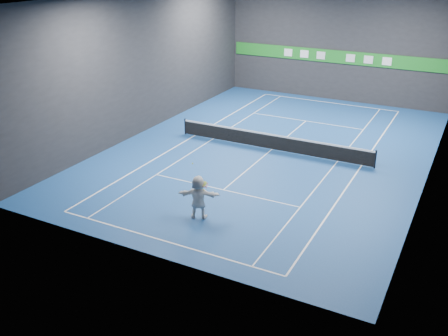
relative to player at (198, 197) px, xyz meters
The scene contains 19 objects.
ground 9.52m from the player, 92.04° to the left, with size 26.00×26.00×0.00m, color navy.
wall_back 22.73m from the player, 90.86° to the left, with size 18.00×0.10×9.00m, color #232326.
wall_front 4.97m from the player, 95.44° to the right, with size 18.00×0.10×9.00m, color #232326.
wall_left 13.74m from the player, 134.62° to the left, with size 0.10×26.00×9.00m, color #232326.
wall_right 13.29m from the player, 47.53° to the left, with size 0.10×26.00×9.00m, color #232326.
baseline_near 2.66m from the player, 97.91° to the right, with size 10.98×0.08×0.01m, color white.
baseline_far 21.38m from the player, 90.90° to the left, with size 10.98×0.08×0.01m, color white.
sideline_doubles_left 11.16m from the player, 121.63° to the left, with size 0.08×23.78×0.01m, color white.
sideline_doubles_right 10.82m from the player, 61.43° to the left, with size 0.08×23.78×0.01m, color white.
sideline_singles_left 10.51m from the player, 115.17° to the left, with size 0.06×23.78×0.01m, color white.
sideline_singles_right 10.24m from the player, 68.26° to the left, with size 0.06×23.78×0.01m, color white.
service_line_near 3.25m from the player, 96.28° to the left, with size 8.23×0.06×0.01m, color white.
service_line_far 15.90m from the player, 91.22° to the left, with size 8.23×0.06×0.01m, color white.
center_service_line 9.52m from the player, 92.04° to the left, with size 0.06×12.80×0.01m, color white.
player is the anchor object (origin of this frame).
tennis_ball 1.59m from the player, behind, with size 0.06×0.06×0.06m, color yellow.
tennis_net 9.48m from the player, 92.04° to the left, with size 12.50×0.10×1.07m.
sponsor_banner 22.54m from the player, 90.86° to the left, with size 17.64×0.11×1.00m.
tennis_racket 0.70m from the player, ahead, with size 0.43×0.40×0.59m.
Camera 1 is at (10.59, -26.64, 11.05)m, focal length 40.00 mm.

